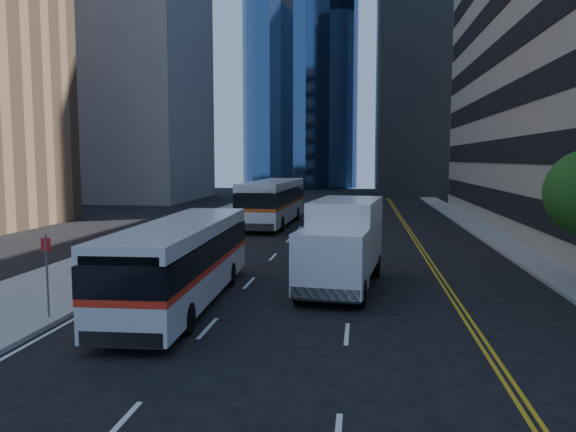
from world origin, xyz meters
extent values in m
plane|color=black|center=(0.00, 0.00, 0.00)|extent=(160.00, 160.00, 0.00)
cube|color=gray|center=(-10.50, 25.00, 0.07)|extent=(5.00, 90.00, 0.15)
cube|color=gray|center=(9.00, 25.00, 0.07)|extent=(2.00, 90.00, 0.15)
cube|color=gray|center=(-28.00, 52.00, 17.50)|extent=(18.00, 18.00, 35.00)
cube|color=silver|center=(-5.07, 4.58, 0.80)|extent=(2.69, 10.80, 0.98)
cube|color=red|center=(-5.07, 4.58, 1.39)|extent=(2.71, 10.82, 0.20)
cube|color=black|center=(-5.07, 4.58, 1.88)|extent=(2.71, 10.82, 0.80)
cube|color=silver|center=(-5.07, 4.58, 2.55)|extent=(2.69, 10.80, 0.45)
cylinder|color=black|center=(-6.00, 1.33, 0.45)|extent=(0.30, 0.90, 0.89)
cylinder|color=black|center=(-3.92, 1.40, 0.45)|extent=(0.30, 0.90, 0.89)
cylinder|color=black|center=(-6.21, 7.41, 0.45)|extent=(0.30, 0.90, 0.89)
cylinder|color=black|center=(-4.13, 7.48, 0.45)|extent=(0.30, 0.90, 0.89)
cube|color=silver|center=(-5.65, 27.58, 0.95)|extent=(3.14, 12.77, 1.16)
cube|color=#C14E12|center=(-5.65, 27.58, 1.64)|extent=(3.16, 12.79, 0.23)
cube|color=black|center=(-5.65, 27.58, 2.22)|extent=(3.16, 12.79, 0.95)
cube|color=silver|center=(-5.65, 27.58, 3.01)|extent=(3.14, 12.77, 0.53)
cylinder|color=black|center=(-7.02, 23.81, 0.53)|extent=(0.35, 1.07, 1.06)
cylinder|color=black|center=(-4.52, 23.73, 0.53)|extent=(0.35, 1.07, 1.06)
cylinder|color=black|center=(-6.80, 31.00, 0.53)|extent=(0.35, 1.07, 1.06)
cylinder|color=black|center=(-4.29, 30.92, 0.53)|extent=(0.35, 1.07, 1.06)
cube|color=silver|center=(-0.14, 5.27, 1.42)|extent=(2.60, 2.43, 2.06)
cube|color=black|center=(-0.25, 4.34, 1.82)|extent=(2.15, 0.32, 1.08)
cube|color=silver|center=(0.28, 8.68, 2.01)|extent=(2.92, 4.97, 2.55)
cube|color=black|center=(0.15, 7.61, 0.54)|extent=(2.53, 6.65, 0.25)
cylinder|color=black|center=(-1.21, 5.20, 0.47)|extent=(0.39, 0.97, 0.94)
cylinder|color=black|center=(0.89, 4.94, 0.47)|extent=(0.39, 0.97, 0.94)
cylinder|color=black|center=(-0.61, 10.08, 0.47)|extent=(0.39, 0.97, 0.94)
cylinder|color=black|center=(1.49, 9.82, 0.47)|extent=(0.39, 0.97, 0.94)
camera|label=1|loc=(0.86, -13.34, 4.86)|focal=35.00mm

